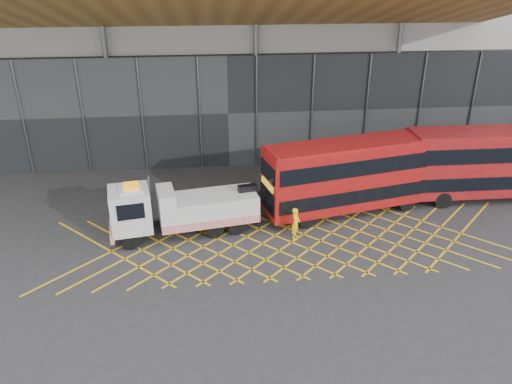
{
  "coord_description": "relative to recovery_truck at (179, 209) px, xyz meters",
  "views": [
    {
      "loc": [
        0.55,
        -23.01,
        14.01
      ],
      "look_at": [
        3.0,
        1.5,
        2.4
      ],
      "focal_mm": 35.0,
      "sensor_mm": 36.0,
      "label": 1
    }
  ],
  "objects": [
    {
      "name": "construction_building",
      "position": [
        3.13,
        16.82,
        7.45
      ],
      "size": [
        55.0,
        23.97,
        18.0
      ],
      "color": "#979892",
      "rests_on": "ground_plane"
    },
    {
      "name": "worker",
      "position": [
        6.28,
        -1.11,
        -0.63
      ],
      "size": [
        0.67,
        0.78,
        1.81
      ],
      "primitive_type": "imported",
      "rotation": [
        0.0,
        0.0,
        1.15
      ],
      "color": "yellow",
      "rests_on": "ground_plane"
    },
    {
      "name": "road_markings",
      "position": [
        6.01,
        -1.58,
        -1.52
      ],
      "size": [
        26.36,
        7.16,
        0.01
      ],
      "color": "gold",
      "rests_on": "ground_plane"
    },
    {
      "name": "ground_plane",
      "position": [
        1.21,
        -1.58,
        -1.53
      ],
      "size": [
        120.0,
        120.0,
        0.0
      ],
      "primitive_type": "plane",
      "color": "#28282B"
    },
    {
      "name": "bus_towed",
      "position": [
        10.22,
        1.81,
        0.93
      ],
      "size": [
        11.15,
        4.87,
        4.43
      ],
      "rotation": [
        0.0,
        0.0,
        0.22
      ],
      "color": "maroon",
      "rests_on": "ground_plane"
    },
    {
      "name": "recovery_truck",
      "position": [
        0.0,
        0.0,
        0.0
      ],
      "size": [
        9.55,
        3.59,
        3.31
      ],
      "rotation": [
        0.0,
        0.0,
        0.18
      ],
      "color": "black",
      "rests_on": "ground_plane"
    },
    {
      "name": "bus_second",
      "position": [
        19.42,
        2.72,
        0.98
      ],
      "size": [
        11.15,
        2.69,
        4.52
      ],
      "rotation": [
        0.0,
        0.0,
        -0.01
      ],
      "color": "maroon",
      "rests_on": "ground_plane"
    }
  ]
}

